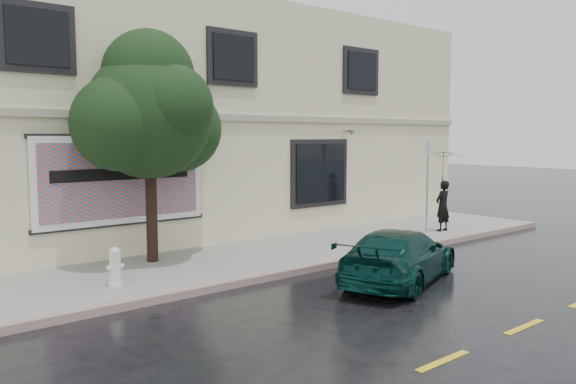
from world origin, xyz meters
TOP-DOWN VIEW (x-y plane):
  - ground at (0.00, 0.00)m, footprint 90.00×90.00m
  - sidewalk at (0.00, 3.25)m, footprint 20.00×3.50m
  - curb at (0.00, 1.50)m, footprint 20.00×0.18m
  - road_marking at (0.00, -3.50)m, footprint 19.00×0.12m
  - building at (0.00, 9.00)m, footprint 20.00×8.12m
  - billboard at (-3.20, 4.92)m, footprint 4.30×0.16m
  - car at (0.64, -0.37)m, footprint 4.28×3.00m
  - pedestrian at (6.06, 2.41)m, footprint 0.58×0.39m
  - umbrella at (6.06, 2.41)m, footprint 1.43×1.43m
  - street_tree at (-2.83, 4.19)m, footprint 2.92×2.92m
  - fire_hydrant at (-4.38, 2.62)m, footprint 0.32×0.30m
  - sign_pole at (5.45, 2.56)m, footprint 0.34×0.07m

SIDE VIEW (x-z plane):
  - ground at x=0.00m, z-range 0.00..0.00m
  - road_marking at x=0.00m, z-range 0.00..0.01m
  - sidewalk at x=0.00m, z-range 0.00..0.15m
  - curb at x=0.00m, z-range -0.01..0.15m
  - fire_hydrant at x=-4.38m, z-range 0.14..0.92m
  - car at x=0.64m, z-range 0.00..1.14m
  - pedestrian at x=6.06m, z-range 0.15..1.72m
  - sign_pole at x=5.45m, z-range 0.42..3.22m
  - billboard at x=-3.20m, z-range 0.95..3.15m
  - umbrella at x=6.06m, z-range 1.72..2.54m
  - building at x=0.00m, z-range 0.00..7.00m
  - street_tree at x=-2.83m, z-range 1.11..6.00m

